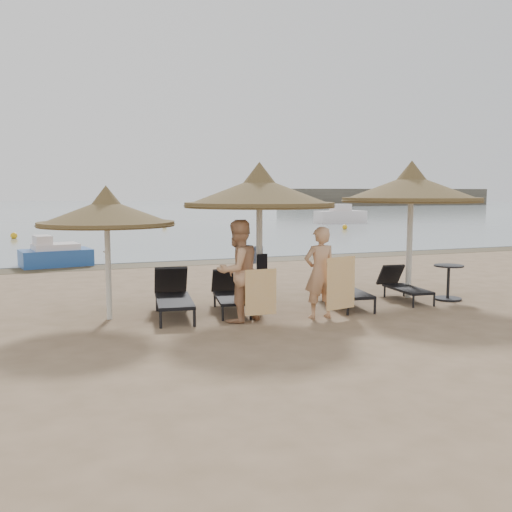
{
  "coord_description": "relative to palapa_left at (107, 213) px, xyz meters",
  "views": [
    {
      "loc": [
        -4.45,
        -10.44,
        2.56
      ],
      "look_at": [
        -0.07,
        1.2,
        1.15
      ],
      "focal_mm": 40.0,
      "sensor_mm": 36.0,
      "label": 1
    }
  ],
  "objects": [
    {
      "name": "ground",
      "position": [
        3.25,
        -1.13,
        -2.13
      ],
      "size": [
        160.0,
        160.0,
        0.0
      ],
      "primitive_type": "plane",
      "color": "#927659",
      "rests_on": "ground"
    },
    {
      "name": "sea",
      "position": [
        3.25,
        78.87,
        -2.12
      ],
      "size": [
        200.0,
        140.0,
        0.03
      ],
      "primitive_type": "cube",
      "color": "gray",
      "rests_on": "ground"
    },
    {
      "name": "wet_sand_strip",
      "position": [
        3.25,
        8.27,
        -2.13
      ],
      "size": [
        200.0,
        1.6,
        0.01
      ],
      "primitive_type": "cube",
      "color": "#493C24",
      "rests_on": "ground"
    },
    {
      "name": "palapa_left",
      "position": [
        0.0,
        0.0,
        0.0
      ],
      "size": [
        2.7,
        2.7,
        2.68
      ],
      "rotation": [
        0.0,
        0.0,
        0.43
      ],
      "color": "silver",
      "rests_on": "ground"
    },
    {
      "name": "palapa_center",
      "position": [
        3.09,
        -0.36,
        0.39
      ],
      "size": [
        3.2,
        3.2,
        3.18
      ],
      "rotation": [
        0.0,
        0.0,
        -0.13
      ],
      "color": "silver",
      "rests_on": "ground"
    },
    {
      "name": "palapa_right",
      "position": [
        7.06,
        -0.1,
        0.49
      ],
      "size": [
        3.32,
        3.32,
        3.29
      ],
      "rotation": [
        0.0,
        0.0,
        -0.18
      ],
      "color": "silver",
      "rests_on": "ground"
    },
    {
      "name": "lounger_far_left",
      "position": [
        1.29,
        -0.06,
        -1.71
      ],
      "size": [
        1.0,
        2.19,
        0.94
      ],
      "rotation": [
        0.0,
        0.0,
        -0.15
      ],
      "color": "black",
      "rests_on": "ground"
    },
    {
      "name": "lounger_near_left",
      "position": [
        2.54,
        -0.02,
        -1.76
      ],
      "size": [
        0.93,
        1.95,
        0.84
      ],
      "rotation": [
        0.0,
        0.0,
        -0.17
      ],
      "color": "black",
      "rests_on": "ground"
    },
    {
      "name": "lounger_near_right",
      "position": [
        5.11,
        -0.34,
        -1.73
      ],
      "size": [
        0.94,
        2.1,
        0.91
      ],
      "rotation": [
        0.0,
        0.0,
        -0.14
      ],
      "color": "black",
      "rests_on": "ground"
    },
    {
      "name": "lounger_far_right",
      "position": [
        6.76,
        -0.3,
        -1.78
      ],
      "size": [
        0.73,
        1.79,
        0.78
      ],
      "rotation": [
        0.0,
        0.0,
        -0.09
      ],
      "color": "black",
      "rests_on": "ground"
    },
    {
      "name": "side_table",
      "position": [
        7.76,
        -0.7,
        -1.74
      ],
      "size": [
        0.69,
        0.69,
        0.83
      ],
      "rotation": [
        0.0,
        0.0,
        0.16
      ],
      "color": "black",
      "rests_on": "ground"
    },
    {
      "name": "person_left",
      "position": [
        2.36,
        -1.1,
        -0.97
      ],
      "size": [
        1.26,
        1.06,
        2.34
      ],
      "primitive_type": "imported",
      "rotation": [
        0.0,
        0.0,
        3.54
      ],
      "color": "tan",
      "rests_on": "ground"
    },
    {
      "name": "person_right",
      "position": [
        4.01,
        -1.38,
        -1.06
      ],
      "size": [
        1.01,
        0.67,
        2.16
      ],
      "primitive_type": "imported",
      "rotation": [
        0.0,
        0.0,
        3.12
      ],
      "color": "tan",
      "rests_on": "ground"
    },
    {
      "name": "towel_left",
      "position": [
        2.71,
        -1.45,
        -1.51
      ],
      "size": [
        0.64,
        0.03,
        0.9
      ],
      "rotation": [
        0.0,
        0.0,
        -0.02
      ],
      "color": "orange",
      "rests_on": "ground"
    },
    {
      "name": "towel_right",
      "position": [
        4.36,
        -1.63,
        -1.4
      ],
      "size": [
        0.74,
        0.21,
        1.06
      ],
      "rotation": [
        0.0,
        0.0,
        0.25
      ],
      "color": "orange",
      "rests_on": "ground"
    },
    {
      "name": "bag_patterned",
      "position": [
        3.09,
        -0.18,
        -0.93
      ],
      "size": [
        0.3,
        0.17,
        0.36
      ],
      "rotation": [
        0.0,
        0.0,
        0.28
      ],
      "color": "white",
      "rests_on": "ground"
    },
    {
      "name": "bag_dark",
      "position": [
        3.09,
        -0.52,
        -1.04
      ],
      "size": [
        0.24,
        0.14,
        0.32
      ],
      "rotation": [
        0.0,
        0.0,
        0.28
      ],
      "color": "black",
      "rests_on": "ground"
    },
    {
      "name": "pedal_boat",
      "position": [
        -0.83,
        9.08,
        -1.74
      ],
      "size": [
        2.49,
        1.72,
        1.07
      ],
      "rotation": [
        0.0,
        0.0,
        0.17
      ],
      "color": "#2755A5",
      "rests_on": "ground"
    },
    {
      "name": "buoy_left",
      "position": [
        -2.65,
        21.65,
        -1.95
      ],
      "size": [
        0.36,
        0.36,
        0.36
      ],
      "primitive_type": "sphere",
      "color": "#EDAA13",
      "rests_on": "ground"
    },
    {
      "name": "buoy_mid",
      "position": [
        6.89,
        28.29,
        -1.97
      ],
      "size": [
        0.33,
        0.33,
        0.33
      ],
      "primitive_type": "sphere",
      "color": "#EDAA13",
      "rests_on": "ground"
    },
    {
      "name": "buoy_right",
      "position": [
        17.79,
        22.01,
        -1.96
      ],
      "size": [
        0.34,
        0.34,
        0.34
      ],
      "primitive_type": "sphere",
      "color": "#EDAA13",
      "rests_on": "ground"
    }
  ]
}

